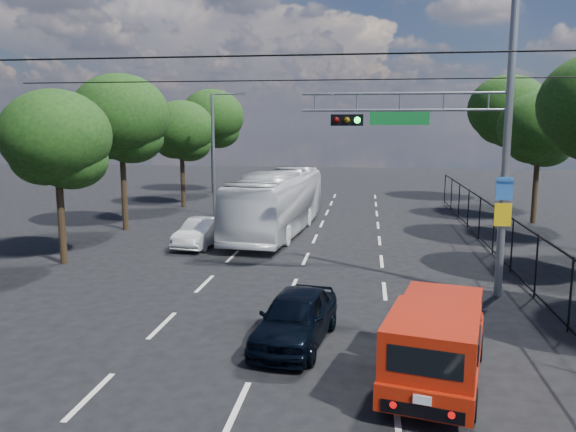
% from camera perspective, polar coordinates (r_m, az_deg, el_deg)
% --- Properties ---
extents(ground, '(120.00, 120.00, 0.00)m').
position_cam_1_polar(ground, '(11.35, -5.14, -18.73)').
color(ground, black).
rests_on(ground, ground).
extents(lane_markings, '(6.12, 38.00, 0.01)m').
position_cam_1_polar(lane_markings, '(24.44, 2.32, -3.26)').
color(lane_markings, beige).
rests_on(lane_markings, ground).
extents(signal_mast, '(6.43, 0.39, 9.50)m').
position_cam_1_polar(signal_mast, '(17.97, 17.63, 8.62)').
color(signal_mast, slate).
rests_on(signal_mast, ground).
extents(streetlight_left, '(2.09, 0.22, 7.08)m').
position_cam_1_polar(streetlight_left, '(32.93, -7.32, 6.85)').
color(streetlight_left, slate).
rests_on(streetlight_left, ground).
extents(utility_wires, '(22.00, 5.04, 0.74)m').
position_cam_1_polar(utility_wires, '(18.82, 0.84, 15.13)').
color(utility_wires, black).
rests_on(utility_wires, ground).
extents(fence_right, '(0.06, 34.03, 2.00)m').
position_cam_1_polar(fence_right, '(22.94, 21.11, -2.10)').
color(fence_right, black).
rests_on(fence_right, ground).
extents(tree_right_d, '(4.32, 4.32, 7.02)m').
position_cam_1_polar(tree_right_d, '(33.04, 24.18, 7.70)').
color(tree_right_d, black).
rests_on(tree_right_d, ground).
extents(tree_right_e, '(5.28, 5.28, 8.58)m').
position_cam_1_polar(tree_right_e, '(40.84, 21.45, 9.55)').
color(tree_right_e, black).
rests_on(tree_right_e, ground).
extents(tree_left_b, '(4.08, 4.08, 6.63)m').
position_cam_1_polar(tree_left_b, '(22.89, -22.39, 6.77)').
color(tree_left_b, black).
rests_on(tree_left_b, ground).
extents(tree_left_c, '(4.80, 4.80, 7.80)m').
position_cam_1_polar(tree_left_c, '(29.38, -16.58, 9.08)').
color(tree_left_c, black).
rests_on(tree_left_c, ground).
extents(tree_left_d, '(4.20, 4.20, 6.83)m').
position_cam_1_polar(tree_left_d, '(36.69, -10.74, 8.22)').
color(tree_left_d, black).
rests_on(tree_left_d, ground).
extents(tree_left_e, '(4.92, 4.92, 7.99)m').
position_cam_1_polar(tree_left_e, '(44.40, -7.68, 9.52)').
color(tree_left_e, black).
rests_on(tree_left_e, ground).
extents(red_pickup, '(2.65, 4.92, 1.74)m').
position_cam_1_polar(red_pickup, '(12.22, 14.88, -12.12)').
color(red_pickup, black).
rests_on(red_pickup, ground).
extents(navy_hatchback, '(2.07, 4.05, 1.32)m').
position_cam_1_polar(navy_hatchback, '(13.95, 0.78, -10.25)').
color(navy_hatchback, black).
rests_on(navy_hatchback, ground).
extents(white_bus, '(3.48, 11.08, 3.04)m').
position_cam_1_polar(white_bus, '(27.57, -1.13, 1.39)').
color(white_bus, silver).
rests_on(white_bus, ground).
extents(white_van, '(1.74, 3.84, 1.22)m').
position_cam_1_polar(white_van, '(25.04, -8.77, -1.64)').
color(white_van, silver).
rests_on(white_van, ground).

